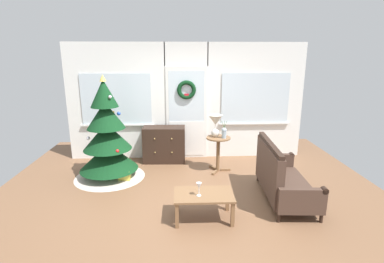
{
  "coord_description": "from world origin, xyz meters",
  "views": [
    {
      "loc": [
        -0.19,
        -4.4,
        2.31
      ],
      "look_at": [
        0.05,
        0.55,
        1.0
      ],
      "focal_mm": 27.65,
      "sensor_mm": 36.0,
      "label": 1
    }
  ],
  "objects_px": {
    "christmas_tree": "(107,142)",
    "coffee_table": "(204,197)",
    "dresser_cabinet": "(164,144)",
    "side_table": "(218,147)",
    "settee_sofa": "(280,177)",
    "gift_box": "(125,175)",
    "table_lamp": "(215,123)",
    "wine_glass": "(199,186)",
    "flower_vase": "(224,132)"
  },
  "relations": [
    {
      "from": "christmas_tree",
      "to": "coffee_table",
      "type": "xyz_separation_m",
      "value": [
        1.68,
        -1.58,
        -0.37
      ]
    },
    {
      "from": "dresser_cabinet",
      "to": "side_table",
      "type": "bearing_deg",
      "value": -28.91
    },
    {
      "from": "settee_sofa",
      "to": "coffee_table",
      "type": "bearing_deg",
      "value": -156.73
    },
    {
      "from": "christmas_tree",
      "to": "gift_box",
      "type": "relative_size",
      "value": 9.34
    },
    {
      "from": "coffee_table",
      "to": "gift_box",
      "type": "distance_m",
      "value": 1.95
    },
    {
      "from": "christmas_tree",
      "to": "side_table",
      "type": "bearing_deg",
      "value": 5.48
    },
    {
      "from": "table_lamp",
      "to": "wine_glass",
      "type": "distance_m",
      "value": 1.98
    },
    {
      "from": "christmas_tree",
      "to": "gift_box",
      "type": "xyz_separation_m",
      "value": [
        0.32,
        -0.19,
        -0.6
      ]
    },
    {
      "from": "side_table",
      "to": "settee_sofa",
      "type": "bearing_deg",
      "value": -55.51
    },
    {
      "from": "flower_vase",
      "to": "gift_box",
      "type": "xyz_separation_m",
      "value": [
        -1.9,
        -0.34,
        -0.72
      ]
    },
    {
      "from": "settee_sofa",
      "to": "table_lamp",
      "type": "bearing_deg",
      "value": 125.48
    },
    {
      "from": "wine_glass",
      "to": "side_table",
      "type": "bearing_deg",
      "value": 74.34
    },
    {
      "from": "flower_vase",
      "to": "table_lamp",
      "type": "bearing_deg",
      "value": 147.99
    },
    {
      "from": "dresser_cabinet",
      "to": "side_table",
      "type": "distance_m",
      "value": 1.26
    },
    {
      "from": "side_table",
      "to": "wine_glass",
      "type": "distance_m",
      "value": 1.91
    },
    {
      "from": "side_table",
      "to": "wine_glass",
      "type": "xyz_separation_m",
      "value": [
        -0.51,
        -1.84,
        0.03
      ]
    },
    {
      "from": "christmas_tree",
      "to": "coffee_table",
      "type": "relative_size",
      "value": 2.31
    },
    {
      "from": "dresser_cabinet",
      "to": "table_lamp",
      "type": "height_order",
      "value": "table_lamp"
    },
    {
      "from": "dresser_cabinet",
      "to": "gift_box",
      "type": "distance_m",
      "value": 1.26
    },
    {
      "from": "christmas_tree",
      "to": "flower_vase",
      "type": "xyz_separation_m",
      "value": [
        2.22,
        0.14,
        0.12
      ]
    },
    {
      "from": "side_table",
      "to": "coffee_table",
      "type": "distance_m",
      "value": 1.84
    },
    {
      "from": "wine_glass",
      "to": "dresser_cabinet",
      "type": "bearing_deg",
      "value": 103.5
    },
    {
      "from": "side_table",
      "to": "gift_box",
      "type": "bearing_deg",
      "value": -167.6
    },
    {
      "from": "settee_sofa",
      "to": "table_lamp",
      "type": "relative_size",
      "value": 3.59
    },
    {
      "from": "gift_box",
      "to": "side_table",
      "type": "bearing_deg",
      "value": 12.4
    },
    {
      "from": "christmas_tree",
      "to": "coffee_table",
      "type": "distance_m",
      "value": 2.33
    },
    {
      "from": "coffee_table",
      "to": "christmas_tree",
      "type": "bearing_deg",
      "value": 136.84
    },
    {
      "from": "dresser_cabinet",
      "to": "flower_vase",
      "type": "xyz_separation_m",
      "value": [
        1.2,
        -0.67,
        0.44
      ]
    },
    {
      "from": "flower_vase",
      "to": "coffee_table",
      "type": "xyz_separation_m",
      "value": [
        -0.54,
        -1.72,
        -0.49
      ]
    },
    {
      "from": "dresser_cabinet",
      "to": "wine_glass",
      "type": "bearing_deg",
      "value": -76.5
    },
    {
      "from": "dresser_cabinet",
      "to": "table_lamp",
      "type": "distance_m",
      "value": 1.33
    },
    {
      "from": "wine_glass",
      "to": "settee_sofa",
      "type": "bearing_deg",
      "value": 24.15
    },
    {
      "from": "settee_sofa",
      "to": "coffee_table",
      "type": "xyz_separation_m",
      "value": [
        -1.28,
        -0.55,
        -0.04
      ]
    },
    {
      "from": "side_table",
      "to": "table_lamp",
      "type": "relative_size",
      "value": 1.61
    },
    {
      "from": "gift_box",
      "to": "christmas_tree",
      "type": "bearing_deg",
      "value": 149.0
    },
    {
      "from": "side_table",
      "to": "flower_vase",
      "type": "xyz_separation_m",
      "value": [
        0.1,
        -0.06,
        0.32
      ]
    },
    {
      "from": "side_table",
      "to": "dresser_cabinet",
      "type": "bearing_deg",
      "value": 151.09
    },
    {
      "from": "coffee_table",
      "to": "gift_box",
      "type": "xyz_separation_m",
      "value": [
        -1.36,
        1.38,
        -0.23
      ]
    },
    {
      "from": "flower_vase",
      "to": "coffee_table",
      "type": "bearing_deg",
      "value": -107.47
    },
    {
      "from": "christmas_tree",
      "to": "wine_glass",
      "type": "distance_m",
      "value": 2.3
    },
    {
      "from": "table_lamp",
      "to": "flower_vase",
      "type": "bearing_deg",
      "value": -32.01
    },
    {
      "from": "table_lamp",
      "to": "gift_box",
      "type": "height_order",
      "value": "table_lamp"
    },
    {
      "from": "side_table",
      "to": "flower_vase",
      "type": "height_order",
      "value": "flower_vase"
    },
    {
      "from": "side_table",
      "to": "flower_vase",
      "type": "bearing_deg",
      "value": -30.96
    },
    {
      "from": "settee_sofa",
      "to": "gift_box",
      "type": "height_order",
      "value": "settee_sofa"
    },
    {
      "from": "settee_sofa",
      "to": "side_table",
      "type": "relative_size",
      "value": 2.23
    },
    {
      "from": "dresser_cabinet",
      "to": "gift_box",
      "type": "xyz_separation_m",
      "value": [
        -0.7,
        -1.0,
        -0.29
      ]
    },
    {
      "from": "dresser_cabinet",
      "to": "christmas_tree",
      "type": "bearing_deg",
      "value": -141.5
    },
    {
      "from": "christmas_tree",
      "to": "wine_glass",
      "type": "height_order",
      "value": "christmas_tree"
    },
    {
      "from": "table_lamp",
      "to": "wine_glass",
      "type": "bearing_deg",
      "value": -103.62
    }
  ]
}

